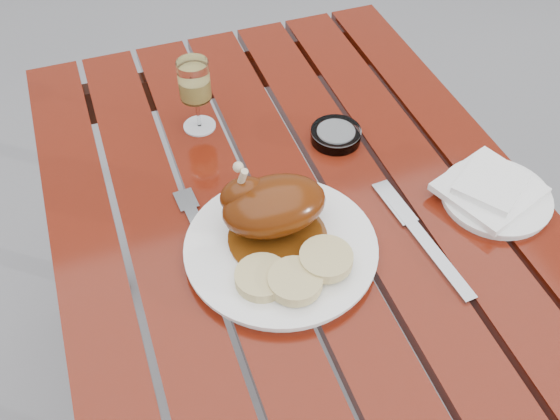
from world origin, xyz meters
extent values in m
cube|color=maroon|center=(0.00, 0.00, 0.38)|extent=(0.80, 1.20, 0.75)
cylinder|color=white|center=(-0.06, -0.04, 0.76)|extent=(0.37, 0.37, 0.02)
cylinder|color=#582A0A|center=(-0.06, -0.03, 0.77)|extent=(0.16, 0.16, 0.00)
ellipsoid|color=#642707|center=(-0.06, 0.00, 0.81)|extent=(0.16, 0.11, 0.08)
ellipsoid|color=#642707|center=(-0.10, 0.03, 0.83)|extent=(0.08, 0.05, 0.06)
cylinder|color=#C6B28C|center=(-0.10, 0.03, 0.84)|extent=(0.02, 0.04, 0.09)
cylinder|color=tan|center=(-0.11, -0.10, 0.78)|extent=(0.08, 0.08, 0.02)
cylinder|color=tan|center=(-0.07, -0.12, 0.78)|extent=(0.08, 0.08, 0.02)
cylinder|color=tan|center=(-0.01, -0.10, 0.79)|extent=(0.08, 0.08, 0.02)
cylinder|color=#C9B75B|center=(-0.10, 0.30, 0.82)|extent=(0.07, 0.07, 0.14)
cylinder|color=white|center=(0.32, -0.06, 0.76)|extent=(0.25, 0.25, 0.01)
cube|color=white|center=(0.31, -0.05, 0.77)|extent=(0.19, 0.18, 0.01)
cylinder|color=#B2B7BC|center=(0.12, 0.18, 0.76)|extent=(0.12, 0.12, 0.02)
cube|color=gray|center=(-0.17, 0.04, 0.75)|extent=(0.03, 0.17, 0.01)
cube|color=gray|center=(0.16, -0.11, 0.75)|extent=(0.04, 0.23, 0.01)
camera|label=1|loc=(-0.27, -0.61, 1.51)|focal=40.00mm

